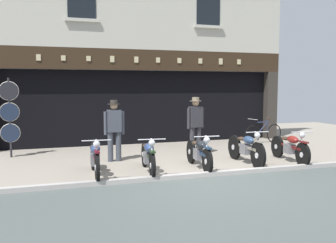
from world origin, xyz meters
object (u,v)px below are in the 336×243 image
(motorcycle_center_left, at_px, (148,155))
(advert_board_near, at_px, (192,98))
(leaning_bicycle, at_px, (264,133))
(motorcycle_right, at_px, (290,147))
(motorcycle_left, at_px, (95,157))
(salesman_left, at_px, (114,128))
(tyre_sign_pole, at_px, (10,113))
(advert_board_far, at_px, (220,98))
(motorcycle_center_right, at_px, (246,148))
(shopkeeper_center, at_px, (195,123))
(motorcycle_center, at_px, (199,152))

(motorcycle_center_left, relative_size, advert_board_near, 1.97)
(motorcycle_center_left, height_order, leaning_bicycle, leaning_bicycle)
(motorcycle_right, bearing_deg, motorcycle_left, 5.95)
(salesman_left, height_order, tyre_sign_pole, tyre_sign_pole)
(leaning_bicycle, bearing_deg, salesman_left, 94.68)
(advert_board_far, bearing_deg, salesman_left, -147.63)
(motorcycle_center_right, distance_m, salesman_left, 3.58)
(shopkeeper_center, bearing_deg, leaning_bicycle, -164.82)
(shopkeeper_center, distance_m, advert_board_far, 3.54)
(motorcycle_left, xyz_separation_m, motorcycle_right, (5.23, -0.03, -0.01))
(motorcycle_center_right, bearing_deg, leaning_bicycle, -126.86)
(motorcycle_center_right, xyz_separation_m, advert_board_near, (0.21, 4.35, 1.16))
(salesman_left, distance_m, advert_board_far, 5.51)
(motorcycle_right, xyz_separation_m, advert_board_far, (0.12, 4.51, 1.17))
(motorcycle_center_left, relative_size, motorcycle_right, 1.02)
(motorcycle_center_left, bearing_deg, tyre_sign_pole, -35.98)
(motorcycle_center_right, height_order, tyre_sign_pole, tyre_sign_pole)
(tyre_sign_pole, relative_size, advert_board_near, 2.27)
(advert_board_far, relative_size, leaning_bicycle, 0.65)
(motorcycle_left, relative_size, tyre_sign_pole, 0.90)
(motorcycle_center, height_order, motorcycle_center_right, motorcycle_center_right)
(leaning_bicycle, bearing_deg, advert_board_near, 48.44)
(motorcycle_center_left, distance_m, salesman_left, 1.75)
(advert_board_far, distance_m, leaning_bicycle, 2.11)
(motorcycle_center, relative_size, motorcycle_right, 1.00)
(tyre_sign_pole, relative_size, advert_board_far, 2.07)
(tyre_sign_pole, distance_m, leaning_bicycle, 8.50)
(motorcycle_center_left, relative_size, motorcycle_center, 1.02)
(motorcycle_right, bearing_deg, motorcycle_center, 6.00)
(motorcycle_left, xyz_separation_m, advert_board_near, (4.19, 4.48, 1.16))
(shopkeeper_center, height_order, tyre_sign_pole, tyre_sign_pole)
(motorcycle_center_right, bearing_deg, advert_board_near, -90.52)
(motorcycle_center_left, height_order, salesman_left, salesman_left)
(motorcycle_center_right, height_order, salesman_left, salesman_left)
(motorcycle_left, distance_m, motorcycle_center_right, 3.98)
(salesman_left, xyz_separation_m, tyre_sign_pole, (-2.74, 1.49, 0.37))
(motorcycle_left, distance_m, shopkeeper_center, 3.67)
(advert_board_far, bearing_deg, motorcycle_center_left, -132.20)
(shopkeeper_center, height_order, leaning_bicycle, shopkeeper_center)
(motorcycle_right, height_order, salesman_left, salesman_left)
(motorcycle_center, relative_size, salesman_left, 1.17)
(motorcycle_right, relative_size, leaning_bicycle, 1.14)
(motorcycle_center_left, height_order, advert_board_far, advert_board_far)
(salesman_left, bearing_deg, advert_board_near, -137.90)
(motorcycle_left, xyz_separation_m, salesman_left, (0.73, 1.55, 0.49))
(motorcycle_center_left, relative_size, salesman_left, 1.18)
(motorcycle_center_left, height_order, motorcycle_right, motorcycle_right)
(motorcycle_center, bearing_deg, salesman_left, -35.27)
(shopkeeper_center, distance_m, leaning_bicycle, 3.59)
(leaning_bicycle, bearing_deg, motorcycle_right, 148.29)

